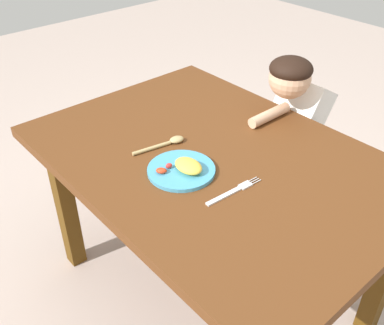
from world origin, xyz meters
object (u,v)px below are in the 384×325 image
at_px(plate, 183,169).
at_px(spoon, 167,143).
at_px(fork, 233,192).
at_px(person, 294,143).

xyz_separation_m(plate, spoon, (-0.17, 0.07, -0.00)).
bearing_deg(spoon, fork, -82.31).
relative_size(spoon, person, 0.21).
relative_size(plate, fork, 1.04).
distance_m(plate, spoon, 0.19).
bearing_deg(plate, spoon, 158.47).
distance_m(plate, person, 0.73).
xyz_separation_m(spoon, person, (0.12, 0.63, -0.20)).
relative_size(fork, person, 0.23).
height_order(fork, person, person).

